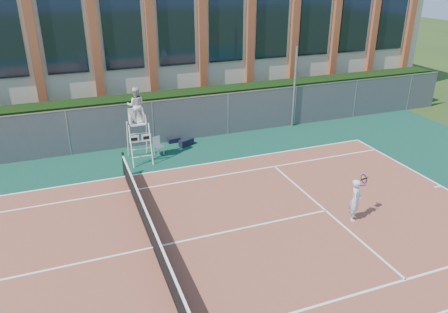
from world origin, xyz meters
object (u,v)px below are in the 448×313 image
object	(u,v)px
steel_pole	(294,88)
umpire_chair	(136,107)
tennis_player	(356,200)
plastic_chair	(157,144)

from	to	relation	value
steel_pole	umpire_chair	distance (m)	9.03
tennis_player	steel_pole	bearing A→B (deg)	73.48
umpire_chair	tennis_player	xyz separation A→B (m)	(6.04, -7.88, -1.74)
plastic_chair	tennis_player	world-z (taller)	tennis_player
umpire_chair	plastic_chair	xyz separation A→B (m)	(0.92, 0.36, -2.02)
tennis_player	umpire_chair	bearing A→B (deg)	127.50
steel_pole	umpire_chair	size ratio (longest dim) A/B	1.27
umpire_chair	plastic_chair	distance (m)	2.25
umpire_chair	steel_pole	bearing A→B (deg)	10.56
steel_pole	plastic_chair	size ratio (longest dim) A/B	5.04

